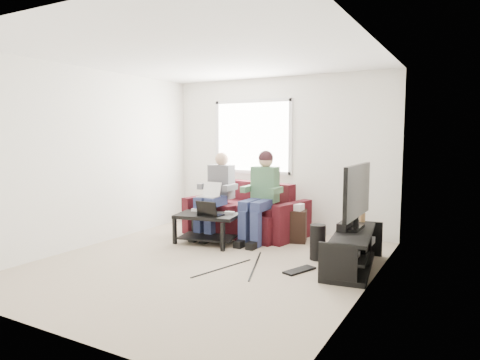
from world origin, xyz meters
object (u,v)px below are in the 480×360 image
object	(u,v)px
coffee_table	(207,222)
tv_stand	(353,252)
subwoofer	(318,242)
tv	(357,193)
sofa	(247,215)
end_table	(295,224)

from	to	relation	value
coffee_table	tv_stand	bearing A→B (deg)	-3.40
coffee_table	tv_stand	size ratio (longest dim) A/B	0.69
tv_stand	subwoofer	distance (m)	0.53
coffee_table	tv_stand	xyz separation A→B (m)	(2.23, -0.13, -0.13)
tv	subwoofer	distance (m)	0.86
sofa	subwoofer	distance (m)	1.71
sofa	coffee_table	distance (m)	0.87
sofa	tv_stand	world-z (taller)	sofa
sofa	subwoofer	size ratio (longest dim) A/B	4.22
coffee_table	end_table	size ratio (longest dim) A/B	1.69
tv	subwoofer	world-z (taller)	tv
tv_stand	tv	size ratio (longest dim) A/B	1.32
tv_stand	end_table	world-z (taller)	end_table
tv_stand	subwoofer	bearing A→B (deg)	163.81
subwoofer	end_table	world-z (taller)	end_table
tv_stand	tv	distance (m)	0.72
end_table	subwoofer	bearing A→B (deg)	-50.97
end_table	sofa	bearing A→B (deg)	175.55
subwoofer	end_table	distance (m)	0.98
subwoofer	end_table	bearing A→B (deg)	129.03
subwoofer	sofa	bearing A→B (deg)	151.03
tv_stand	coffee_table	bearing A→B (deg)	176.60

